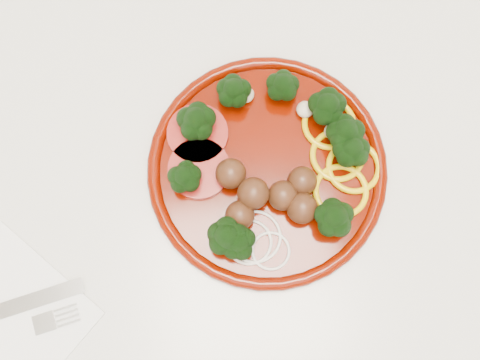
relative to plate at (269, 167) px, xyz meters
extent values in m
cube|color=silver|center=(-0.27, -0.03, -0.48)|extent=(2.40, 0.60, 0.87)
cube|color=silver|center=(-0.27, -0.03, -0.03)|extent=(2.40, 0.60, 0.03)
cylinder|color=#500A00|center=(0.00, 0.00, -0.01)|extent=(0.25, 0.25, 0.01)
torus|color=#500A00|center=(0.00, 0.00, -0.01)|extent=(0.25, 0.25, 0.01)
sphere|color=#4D2613|center=(-0.04, -0.05, 0.01)|extent=(0.03, 0.03, 0.03)
sphere|color=#4D2613|center=(0.03, -0.05, 0.01)|extent=(0.03, 0.03, 0.03)
sphere|color=#4D2613|center=(0.01, -0.03, 0.01)|extent=(0.03, 0.03, 0.03)
sphere|color=#4D2613|center=(-0.04, -0.01, 0.01)|extent=(0.03, 0.03, 0.03)
sphere|color=#4D2613|center=(-0.02, -0.03, 0.01)|extent=(0.03, 0.03, 0.03)
sphere|color=#4D2613|center=(0.03, -0.02, 0.01)|extent=(0.03, 0.03, 0.03)
torus|color=#DCB308|center=(0.07, 0.01, 0.00)|extent=(0.06, 0.06, 0.01)
torus|color=#DCB308|center=(0.07, -0.03, 0.00)|extent=(0.06, 0.06, 0.01)
torus|color=#DCB308|center=(0.07, 0.04, 0.00)|extent=(0.06, 0.06, 0.01)
torus|color=#DCB308|center=(0.09, -0.01, 0.00)|extent=(0.06, 0.06, 0.01)
cylinder|color=#720A07|center=(-0.07, 0.05, 0.00)|extent=(0.07, 0.07, 0.01)
cylinder|color=#720A07|center=(-0.07, 0.01, 0.00)|extent=(0.07, 0.07, 0.01)
torus|color=beige|center=(-0.03, -0.07, 0.00)|extent=(0.05, 0.05, 0.00)
torus|color=beige|center=(-0.01, -0.09, 0.00)|extent=(0.04, 0.04, 0.00)
torus|color=beige|center=(-0.02, -0.07, 0.00)|extent=(0.06, 0.06, 0.00)
ellipsoid|color=#C6B793|center=(0.05, 0.06, 0.00)|extent=(0.02, 0.02, 0.01)
ellipsoid|color=#C6B793|center=(-0.02, 0.08, 0.00)|extent=(0.02, 0.02, 0.01)
ellipsoid|color=#C6B793|center=(0.07, 0.03, 0.00)|extent=(0.02, 0.02, 0.01)
cube|color=silver|center=(-0.25, -0.11, -0.01)|extent=(0.10, 0.04, 0.00)
cube|color=silver|center=(-0.24, -0.13, -0.01)|extent=(0.03, 0.02, 0.00)
cube|color=silver|center=(-0.22, -0.13, -0.01)|extent=(0.03, 0.01, 0.00)
cube|color=silver|center=(-0.22, -0.13, -0.01)|extent=(0.03, 0.01, 0.00)
cube|color=silver|center=(-0.22, -0.12, -0.01)|extent=(0.03, 0.01, 0.00)
cube|color=silver|center=(-0.22, -0.12, -0.01)|extent=(0.03, 0.01, 0.00)
camera|label=1|loc=(-0.05, -0.15, 0.61)|focal=45.00mm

